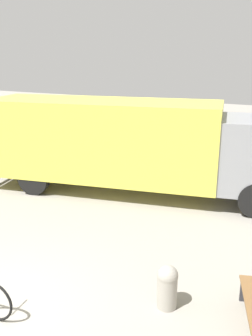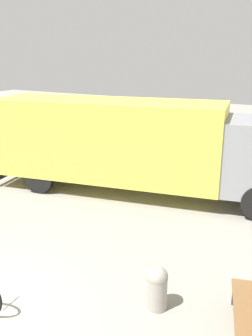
# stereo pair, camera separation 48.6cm
# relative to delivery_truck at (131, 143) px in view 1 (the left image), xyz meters

# --- Properties ---
(delivery_truck) EXTENTS (9.66, 4.02, 2.90)m
(delivery_truck) POSITION_rel_delivery_truck_xyz_m (0.00, 0.00, 0.00)
(delivery_truck) COLOR #EAE04C
(delivery_truck) RESTS_ON ground
(bollard_near_bench) EXTENTS (0.37, 0.37, 0.81)m
(bollard_near_bench) POSITION_rel_delivery_truck_xyz_m (3.07, -4.80, -1.20)
(bollard_near_bench) COLOR #9E998C
(bollard_near_bench) RESTS_ON ground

